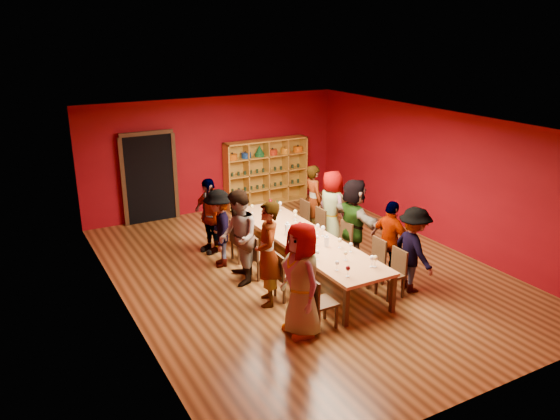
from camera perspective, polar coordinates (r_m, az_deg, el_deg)
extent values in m
cube|color=#523015|center=(11.11, 2.40, -6.41)|extent=(7.10, 9.10, 0.02)
cube|color=#6C050D|center=(14.47, -6.83, 5.77)|extent=(7.10, 0.02, 3.00)
cube|color=#6C050D|center=(7.38, 21.17, -8.40)|extent=(7.10, 0.02, 3.00)
cube|color=#6C050D|center=(9.33, -16.29, -2.17)|extent=(0.02, 9.10, 3.00)
cube|color=#6C050D|center=(12.68, 16.23, 3.31)|extent=(0.02, 9.10, 3.00)
cube|color=silver|center=(10.20, 2.63, 9.13)|extent=(7.10, 9.10, 0.02)
cube|color=tan|center=(10.82, 2.45, -2.91)|extent=(1.10, 4.50, 0.06)
cube|color=#321F10|center=(9.10, 6.91, -10.06)|extent=(0.08, 0.08, 0.69)
cube|color=#321F10|center=(12.54, -4.64, -1.70)|extent=(0.08, 0.08, 0.69)
cube|color=#321F10|center=(9.65, 11.71, -8.58)|extent=(0.08, 0.08, 0.69)
cube|color=#321F10|center=(12.95, -0.69, -0.97)|extent=(0.08, 0.08, 0.69)
cube|color=black|center=(13.95, -13.52, 3.20)|extent=(1.20, 0.14, 2.20)
cube|color=#321F10|center=(13.63, -13.81, 7.79)|extent=(1.32, 0.06, 0.10)
cube|color=#321F10|center=(13.73, -16.04, 2.75)|extent=(0.10, 0.06, 2.20)
cube|color=#321F10|center=(14.06, -10.90, 3.51)|extent=(0.10, 0.06, 2.20)
cube|color=#BB842A|center=(14.49, -5.59, 3.39)|extent=(0.04, 0.40, 1.80)
cube|color=#BB842A|center=(15.53, 2.44, 4.51)|extent=(0.04, 0.40, 1.80)
cube|color=#BB842A|center=(14.77, -1.47, 7.28)|extent=(2.40, 0.40, 0.04)
cube|color=#BB842A|center=(15.22, -1.41, 0.77)|extent=(2.40, 0.40, 0.04)
cube|color=#BB842A|center=(15.14, -1.77, 4.14)|extent=(2.40, 0.02, 1.80)
cube|color=#BB842A|center=(15.09, -1.43, 2.33)|extent=(2.36, 0.38, 0.03)
cube|color=#BB842A|center=(14.97, -1.44, 3.98)|extent=(2.36, 0.38, 0.03)
cube|color=#BB842A|center=(14.86, -1.45, 5.66)|extent=(2.36, 0.38, 0.03)
cube|color=#BB842A|center=(14.72, -3.52, 3.69)|extent=(0.03, 0.38, 1.76)
cube|color=#BB842A|center=(14.97, -1.44, 3.98)|extent=(0.03, 0.38, 1.76)
cube|color=#BB842A|center=(15.25, 0.57, 4.26)|extent=(0.03, 0.38, 1.76)
cylinder|color=orange|center=(14.42, -5.00, 5.55)|extent=(0.26, 0.26, 0.15)
sphere|color=black|center=(14.40, -5.01, 5.92)|extent=(0.05, 0.05, 0.05)
cylinder|color=navy|center=(14.59, -3.56, 5.74)|extent=(0.26, 0.26, 0.15)
sphere|color=black|center=(14.56, -3.57, 6.10)|extent=(0.05, 0.05, 0.05)
cylinder|color=#175D2E|center=(14.76, -2.15, 5.78)|extent=(0.26, 0.26, 0.08)
cone|color=#175D2E|center=(14.73, -2.15, 6.35)|extent=(0.24, 0.24, 0.22)
cylinder|color=red|center=(14.94, -0.77, 6.08)|extent=(0.26, 0.26, 0.15)
sphere|color=black|center=(14.92, -0.77, 6.43)|extent=(0.05, 0.05, 0.05)
cylinder|color=orange|center=(15.12, 0.57, 6.24)|extent=(0.26, 0.26, 0.15)
sphere|color=black|center=(15.10, 0.57, 6.59)|extent=(0.05, 0.05, 0.05)
cylinder|color=orange|center=(15.32, 1.89, 6.39)|extent=(0.26, 0.26, 0.15)
sphere|color=black|center=(15.30, 1.89, 6.74)|extent=(0.05, 0.05, 0.05)
cylinder|color=#1A301F|center=(14.65, -4.97, 2.02)|extent=(0.07, 0.07, 0.10)
cylinder|color=#1A301F|center=(14.73, -4.31, 2.12)|extent=(0.07, 0.07, 0.10)
cylinder|color=#1A301F|center=(14.80, -3.66, 2.22)|extent=(0.07, 0.07, 0.10)
cylinder|color=#1A301F|center=(14.88, -3.02, 2.32)|extent=(0.07, 0.07, 0.10)
cylinder|color=#1A301F|center=(14.95, -2.38, 2.42)|extent=(0.07, 0.07, 0.10)
cylinder|color=#1A301F|center=(15.03, -1.75, 2.51)|extent=(0.07, 0.07, 0.10)
cylinder|color=#1A301F|center=(15.12, -1.13, 2.61)|extent=(0.07, 0.07, 0.10)
cylinder|color=#1A301F|center=(15.20, -0.51, 2.70)|extent=(0.07, 0.07, 0.10)
cylinder|color=#1A301F|center=(15.28, 0.10, 2.79)|extent=(0.07, 0.07, 0.10)
cylinder|color=#1A301F|center=(15.37, 0.71, 2.89)|extent=(0.07, 0.07, 0.10)
cylinder|color=#1A301F|center=(15.46, 1.31, 2.98)|extent=(0.07, 0.07, 0.10)
cylinder|color=#1A301F|center=(15.55, 1.90, 3.06)|extent=(0.07, 0.07, 0.10)
cylinder|color=#1A301F|center=(14.53, -5.02, 3.72)|extent=(0.07, 0.07, 0.10)
cylinder|color=#1A301F|center=(14.60, -4.36, 3.81)|extent=(0.07, 0.07, 0.10)
cylinder|color=#1A301F|center=(14.68, -3.70, 3.91)|extent=(0.07, 0.07, 0.10)
cylinder|color=#1A301F|center=(14.76, -3.05, 4.00)|extent=(0.07, 0.07, 0.10)
cylinder|color=#1A301F|center=(14.83, -2.40, 4.09)|extent=(0.07, 0.07, 0.10)
cylinder|color=#1A301F|center=(14.91, -1.77, 4.17)|extent=(0.07, 0.07, 0.10)
cylinder|color=#1A301F|center=(15.00, -1.14, 4.26)|extent=(0.07, 0.07, 0.10)
cylinder|color=#1A301F|center=(15.08, -0.51, 4.35)|extent=(0.07, 0.07, 0.10)
cylinder|color=#1A301F|center=(15.17, 0.10, 4.43)|extent=(0.07, 0.07, 0.10)
cylinder|color=#1A301F|center=(15.25, 0.72, 4.51)|extent=(0.07, 0.07, 0.10)
cylinder|color=#1A301F|center=(15.34, 1.32, 4.59)|extent=(0.07, 0.07, 0.10)
cylinder|color=#1A301F|center=(15.43, 1.91, 4.67)|extent=(0.07, 0.07, 0.10)
cube|color=#321F10|center=(9.02, 4.43, -9.62)|extent=(0.42, 0.42, 0.04)
cube|color=#321F10|center=(8.82, 3.43, -8.54)|extent=(0.04, 0.40, 0.44)
cube|color=#321F10|center=(8.93, 4.07, -11.60)|extent=(0.04, 0.04, 0.41)
cube|color=#321F10|center=(9.10, 5.91, -11.05)|extent=(0.04, 0.04, 0.41)
cube|color=#321F10|center=(9.18, 2.90, -10.67)|extent=(0.04, 0.04, 0.41)
cube|color=#321F10|center=(9.34, 4.71, -10.16)|extent=(0.04, 0.04, 0.41)
imported|color=#CF8B97|center=(8.60, 2.27, -7.27)|extent=(0.54, 0.94, 1.87)
cube|color=#321F10|center=(9.89, 0.82, -6.91)|extent=(0.42, 0.42, 0.04)
cube|color=#321F10|center=(9.70, -0.16, -5.86)|extent=(0.04, 0.40, 0.44)
cube|color=#321F10|center=(9.78, 0.43, -8.68)|extent=(0.04, 0.04, 0.41)
cube|color=#321F10|center=(9.93, 2.16, -8.24)|extent=(0.04, 0.04, 0.41)
cube|color=#321F10|center=(10.05, -0.52, -7.90)|extent=(0.04, 0.04, 0.41)
cube|color=#321F10|center=(10.19, 1.17, -7.49)|extent=(0.04, 0.04, 0.41)
imported|color=#5D8BBF|center=(9.50, -1.28, -4.61)|extent=(0.73, 0.83, 1.89)
cube|color=#321F10|center=(10.70, -1.88, -4.85)|extent=(0.42, 0.42, 0.04)
cube|color=#321F10|center=(10.53, -2.81, -3.85)|extent=(0.04, 0.40, 0.44)
cube|color=#321F10|center=(10.59, -2.27, -6.46)|extent=(0.04, 0.04, 0.41)
cube|color=#321F10|center=(10.73, -0.64, -6.09)|extent=(0.04, 0.04, 0.41)
cube|color=#321F10|center=(10.86, -3.08, -5.79)|extent=(0.04, 0.04, 0.41)
cube|color=#321F10|center=(11.00, -1.48, -5.44)|extent=(0.04, 0.04, 0.41)
imported|color=white|center=(10.32, -4.38, -2.89)|extent=(0.72, 0.99, 1.84)
cube|color=#321F10|center=(11.45, -3.92, -3.27)|extent=(0.42, 0.42, 0.04)
cube|color=#321F10|center=(11.29, -4.82, -2.31)|extent=(0.04, 0.40, 0.44)
cube|color=#321F10|center=(11.32, -4.31, -4.76)|extent=(0.04, 0.04, 0.41)
cube|color=#321F10|center=(11.46, -2.76, -4.44)|extent=(0.04, 0.04, 0.41)
cube|color=#321F10|center=(11.61, -5.02, -4.17)|extent=(0.04, 0.04, 0.41)
cube|color=#321F10|center=(11.74, -3.50, -3.87)|extent=(0.04, 0.04, 0.41)
imported|color=silver|center=(11.12, -6.39, -1.92)|extent=(0.73, 1.13, 1.62)
cube|color=#321F10|center=(12.11, -5.49, -2.05)|extent=(0.42, 0.42, 0.04)
cube|color=#321F10|center=(11.96, -6.36, -1.13)|extent=(0.04, 0.40, 0.44)
cube|color=#321F10|center=(11.99, -5.88, -3.45)|extent=(0.04, 0.04, 0.41)
cube|color=#321F10|center=(12.11, -4.40, -3.16)|extent=(0.04, 0.04, 0.41)
cube|color=#321F10|center=(12.28, -6.50, -2.92)|extent=(0.04, 0.04, 0.41)
cube|color=#321F10|center=(12.40, -5.05, -2.65)|extent=(0.04, 0.04, 0.41)
imported|color=#C58491|center=(11.83, -7.40, -0.57)|extent=(0.68, 1.06, 1.66)
cube|color=#321F10|center=(10.14, 11.46, -6.62)|extent=(0.42, 0.42, 0.04)
cube|color=#321F10|center=(10.16, 12.37, -5.16)|extent=(0.04, 0.40, 0.44)
cube|color=#321F10|center=(10.02, 11.25, -8.36)|extent=(0.04, 0.04, 0.41)
cube|color=#321F10|center=(10.23, 12.73, -7.89)|extent=(0.04, 0.04, 0.41)
cube|color=#321F10|center=(10.25, 10.03, -7.63)|extent=(0.04, 0.04, 0.41)
cube|color=#321F10|center=(10.45, 11.50, -7.19)|extent=(0.04, 0.04, 0.41)
imported|color=#5E8AC3|center=(10.30, 13.77, -4.06)|extent=(0.56, 1.09, 1.62)
cube|color=#321F10|center=(10.54, 9.45, -5.48)|extent=(0.42, 0.42, 0.04)
cube|color=#321F10|center=(10.56, 10.33, -4.08)|extent=(0.04, 0.40, 0.44)
cube|color=#321F10|center=(10.42, 9.22, -7.14)|extent=(0.04, 0.04, 0.41)
cube|color=#321F10|center=(10.62, 10.68, -6.72)|extent=(0.04, 0.04, 0.41)
cube|color=#321F10|center=(10.66, 8.10, -6.46)|extent=(0.04, 0.04, 0.41)
cube|color=#321F10|center=(10.85, 9.55, -6.06)|extent=(0.04, 0.04, 0.41)
imported|color=#537AAB|center=(10.67, 11.47, -3.19)|extent=(0.59, 0.99, 1.59)
cube|color=#321F10|center=(11.32, 6.15, -3.59)|extent=(0.42, 0.42, 0.04)
cube|color=#321F10|center=(11.34, 6.98, -2.28)|extent=(0.04, 0.40, 0.44)
cube|color=#321F10|center=(11.19, 5.88, -5.10)|extent=(0.04, 0.04, 0.41)
cube|color=#321F10|center=(11.37, 7.30, -4.76)|extent=(0.04, 0.04, 0.41)
cube|color=#321F10|center=(11.45, 4.92, -4.51)|extent=(0.04, 0.04, 0.41)
cube|color=#321F10|center=(11.63, 6.32, -4.18)|extent=(0.04, 0.04, 0.41)
imported|color=#151B3A|center=(11.36, 7.72, -1.10)|extent=(0.52, 1.66, 1.78)
cube|color=#321F10|center=(12.08, 3.50, -2.06)|extent=(0.42, 0.42, 0.04)
cube|color=#321F10|center=(12.09, 4.28, -0.84)|extent=(0.04, 0.40, 0.44)
cube|color=#321F10|center=(11.94, 3.22, -3.46)|extent=(0.04, 0.04, 0.41)
cube|color=#321F10|center=(12.11, 4.59, -3.16)|extent=(0.04, 0.04, 0.41)
cube|color=#321F10|center=(12.21, 2.38, -2.93)|extent=(0.04, 0.04, 0.41)
cube|color=#321F10|center=(12.38, 3.73, -2.65)|extent=(0.04, 0.04, 0.41)
imported|color=#5B88BD|center=(12.18, 5.43, 0.19)|extent=(0.50, 0.86, 1.71)
cube|color=#321F10|center=(12.62, 1.85, -1.10)|extent=(0.42, 0.42, 0.04)
cube|color=#321F10|center=(12.64, 2.60, 0.07)|extent=(0.04, 0.40, 0.44)
cube|color=#321F10|center=(12.48, 1.56, -2.43)|extent=(0.04, 0.04, 0.41)
cube|color=#321F10|center=(12.65, 2.90, -2.16)|extent=(0.04, 0.04, 0.41)
cube|color=#321F10|center=(12.76, 0.79, -1.94)|extent=(0.04, 0.04, 0.41)
cube|color=#321F10|center=(12.92, 2.11, -1.69)|extent=(0.04, 0.04, 0.41)
imported|color=#4C4B50|center=(12.70, 3.54, 0.98)|extent=(0.51, 0.66, 1.69)
cylinder|color=white|center=(11.32, -1.36, -1.73)|extent=(0.07, 0.07, 0.01)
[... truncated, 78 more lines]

